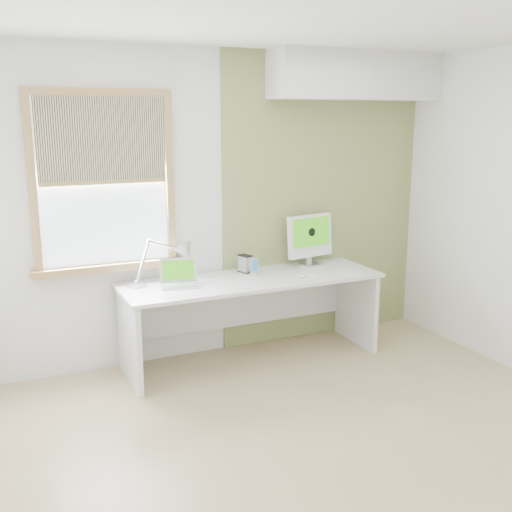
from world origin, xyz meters
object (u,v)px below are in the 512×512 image
desk (249,298)px  desk_lamp (177,257)px  external_drive (245,264)px  laptop (179,279)px  imac (310,237)px

desk → desk_lamp: bearing=163.6°
desk → desk_lamp: desk_lamp is taller
desk_lamp → external_drive: 0.62m
desk → external_drive: size_ratio=14.43×
desk → laptop: laptop is taller
imac → desk: bearing=-167.2°
laptop → desk_lamp: bearing=77.3°
external_drive → imac: (0.64, 0.01, 0.18)m
desk_lamp → external_drive: (0.60, -0.03, -0.12)m
laptop → external_drive: (0.65, 0.15, 0.02)m
desk_lamp → imac: size_ratio=1.41×
desk → laptop: (-0.62, -0.01, 0.25)m
laptop → external_drive: laptop is taller
desk → external_drive: (0.03, 0.14, 0.27)m
imac → laptop: bearing=-172.9°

